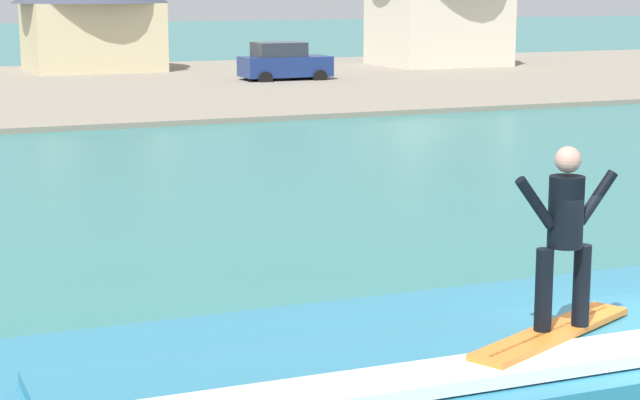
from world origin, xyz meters
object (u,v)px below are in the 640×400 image
Objects in this scene: car_far_shore at (284,63)px; house_small_cottage at (91,6)px; wave_crest at (507,383)px; surfboard at (552,333)px; surfer at (565,228)px.

house_small_cottage is (-6.76, 9.31, 2.41)m from car_far_shore.
wave_crest is 0.91m from surfboard.
wave_crest is 4.96× the size of surfboard.
wave_crest is 6.37× the size of surfer.
car_far_shore is (12.56, 39.21, 0.37)m from wave_crest.
house_small_cottage reaches higher than wave_crest.
surfer is at bearing -72.38° from wave_crest.
wave_crest is 2.68× the size of car_far_shore.
surfboard is 49.50m from house_small_cottage.
surfer is (0.11, 0.02, 0.97)m from surfboard.
car_far_shore is (12.48, 39.82, -0.30)m from surfboard.
car_far_shore is at bearing 72.60° from surfboard.
surfer reaches higher than wave_crest.
surfboard is (0.08, -0.61, 0.68)m from wave_crest.
surfboard is at bearing -170.92° from surfer.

